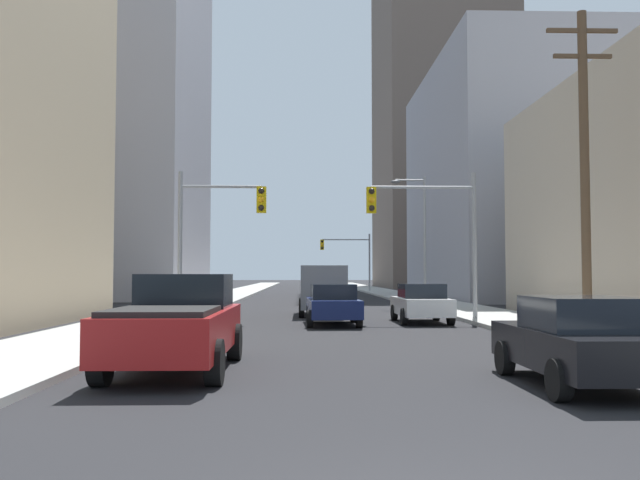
{
  "coord_description": "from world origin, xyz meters",
  "views": [
    {
      "loc": [
        -1.08,
        -4.92,
        1.91
      ],
      "look_at": [
        0.0,
        33.78,
        3.84
      ],
      "focal_mm": 37.93,
      "sensor_mm": 36.0,
      "label": 1
    }
  ],
  "objects_px": {
    "pickup_truck_red": "(178,323)",
    "sedan_black": "(580,341)",
    "sedan_maroon": "(317,292)",
    "traffic_signal_near_left": "(217,221)",
    "traffic_signal_far_right": "(348,252)",
    "sedan_white": "(421,303)",
    "sedan_navy": "(333,304)",
    "traffic_signal_near_right": "(427,220)",
    "cargo_van_grey": "(322,287)"
  },
  "relations": [
    {
      "from": "sedan_black",
      "to": "traffic_signal_near_right",
      "type": "distance_m",
      "value": 16.04
    },
    {
      "from": "pickup_truck_red",
      "to": "sedan_navy",
      "type": "distance_m",
      "value": 12.23
    },
    {
      "from": "traffic_signal_near_right",
      "to": "traffic_signal_far_right",
      "type": "relative_size",
      "value": 1.0
    },
    {
      "from": "cargo_van_grey",
      "to": "sedan_black",
      "type": "bearing_deg",
      "value": -79.31
    },
    {
      "from": "sedan_maroon",
      "to": "traffic_signal_near_left",
      "type": "bearing_deg",
      "value": -106.47
    },
    {
      "from": "sedan_maroon",
      "to": "sedan_black",
      "type": "bearing_deg",
      "value": -83.08
    },
    {
      "from": "sedan_black",
      "to": "sedan_maroon",
      "type": "relative_size",
      "value": 0.99
    },
    {
      "from": "sedan_navy",
      "to": "sedan_maroon",
      "type": "bearing_deg",
      "value": 90.59
    },
    {
      "from": "sedan_black",
      "to": "sedan_navy",
      "type": "distance_m",
      "value": 14.24
    },
    {
      "from": "sedan_black",
      "to": "sedan_navy",
      "type": "xyz_separation_m",
      "value": [
        -3.53,
        13.8,
        0.0
      ]
    },
    {
      "from": "pickup_truck_red",
      "to": "traffic_signal_far_right",
      "type": "relative_size",
      "value": 0.9
    },
    {
      "from": "sedan_navy",
      "to": "traffic_signal_near_right",
      "type": "relative_size",
      "value": 0.71
    },
    {
      "from": "sedan_navy",
      "to": "traffic_signal_near_left",
      "type": "bearing_deg",
      "value": 157.41
    },
    {
      "from": "sedan_navy",
      "to": "traffic_signal_near_right",
      "type": "height_order",
      "value": "traffic_signal_near_right"
    },
    {
      "from": "pickup_truck_red",
      "to": "sedan_black",
      "type": "relative_size",
      "value": 1.29
    },
    {
      "from": "sedan_maroon",
      "to": "traffic_signal_near_right",
      "type": "relative_size",
      "value": 0.71
    },
    {
      "from": "sedan_navy",
      "to": "sedan_white",
      "type": "bearing_deg",
      "value": 16.84
    },
    {
      "from": "sedan_black",
      "to": "traffic_signal_near_right",
      "type": "height_order",
      "value": "traffic_signal_near_right"
    },
    {
      "from": "traffic_signal_near_right",
      "to": "traffic_signal_far_right",
      "type": "bearing_deg",
      "value": 90.44
    },
    {
      "from": "sedan_black",
      "to": "sedan_navy",
      "type": "bearing_deg",
      "value": 104.33
    },
    {
      "from": "pickup_truck_red",
      "to": "sedan_navy",
      "type": "relative_size",
      "value": 1.27
    },
    {
      "from": "pickup_truck_red",
      "to": "sedan_navy",
      "type": "height_order",
      "value": "pickup_truck_red"
    },
    {
      "from": "sedan_white",
      "to": "sedan_maroon",
      "type": "bearing_deg",
      "value": 103.19
    },
    {
      "from": "sedan_black",
      "to": "sedan_white",
      "type": "distance_m",
      "value": 14.85
    },
    {
      "from": "sedan_navy",
      "to": "traffic_signal_far_right",
      "type": "bearing_deg",
      "value": 85.33
    },
    {
      "from": "pickup_truck_red",
      "to": "sedan_black",
      "type": "height_order",
      "value": "pickup_truck_red"
    },
    {
      "from": "sedan_black",
      "to": "traffic_signal_near_right",
      "type": "bearing_deg",
      "value": 88.65
    },
    {
      "from": "traffic_signal_near_left",
      "to": "traffic_signal_near_right",
      "type": "height_order",
      "value": "same"
    },
    {
      "from": "cargo_van_grey",
      "to": "traffic_signal_far_right",
      "type": "height_order",
      "value": "traffic_signal_far_right"
    },
    {
      "from": "traffic_signal_near_left",
      "to": "sedan_navy",
      "type": "bearing_deg",
      "value": -22.59
    },
    {
      "from": "sedan_white",
      "to": "pickup_truck_red",
      "type": "bearing_deg",
      "value": -119.12
    },
    {
      "from": "pickup_truck_red",
      "to": "traffic_signal_far_right",
      "type": "xyz_separation_m",
      "value": [
        7.19,
        55.5,
        3.17
      ]
    },
    {
      "from": "traffic_signal_near_left",
      "to": "traffic_signal_far_right",
      "type": "xyz_separation_m",
      "value": [
        8.11,
        41.93,
        0.08
      ]
    },
    {
      "from": "sedan_white",
      "to": "sedan_navy",
      "type": "height_order",
      "value": "same"
    },
    {
      "from": "sedan_black",
      "to": "sedan_white",
      "type": "xyz_separation_m",
      "value": [
        -0.04,
        14.85,
        0.0
      ]
    },
    {
      "from": "cargo_van_grey",
      "to": "sedan_white",
      "type": "relative_size",
      "value": 1.24
    },
    {
      "from": "cargo_van_grey",
      "to": "traffic_signal_near_right",
      "type": "xyz_separation_m",
      "value": [
        4.1,
        -4.07,
        2.79
      ]
    },
    {
      "from": "pickup_truck_red",
      "to": "cargo_van_grey",
      "type": "distance_m",
      "value": 17.97
    },
    {
      "from": "cargo_van_grey",
      "to": "sedan_black",
      "type": "relative_size",
      "value": 1.24
    },
    {
      "from": "pickup_truck_red",
      "to": "sedan_white",
      "type": "relative_size",
      "value": 1.28
    },
    {
      "from": "traffic_signal_near_left",
      "to": "pickup_truck_red",
      "type": "bearing_deg",
      "value": -86.11
    },
    {
      "from": "sedan_black",
      "to": "sedan_maroon",
      "type": "distance_m",
      "value": 30.67
    },
    {
      "from": "sedan_white",
      "to": "traffic_signal_near_right",
      "type": "xyz_separation_m",
      "value": [
        0.41,
        0.83,
        3.3
      ]
    },
    {
      "from": "sedan_maroon",
      "to": "traffic_signal_near_right",
      "type": "distance_m",
      "value": 15.66
    },
    {
      "from": "traffic_signal_near_right",
      "to": "sedan_white",
      "type": "bearing_deg",
      "value": -116.37
    },
    {
      "from": "sedan_navy",
      "to": "traffic_signal_far_right",
      "type": "distance_m",
      "value": 44.09
    },
    {
      "from": "sedan_navy",
      "to": "traffic_signal_far_right",
      "type": "xyz_separation_m",
      "value": [
        3.58,
        43.82,
        3.33
      ]
    },
    {
      "from": "traffic_signal_near_left",
      "to": "traffic_signal_near_right",
      "type": "distance_m",
      "value": 8.43
    },
    {
      "from": "pickup_truck_red",
      "to": "sedan_maroon",
      "type": "relative_size",
      "value": 1.27
    },
    {
      "from": "pickup_truck_red",
      "to": "sedan_maroon",
      "type": "height_order",
      "value": "pickup_truck_red"
    }
  ]
}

